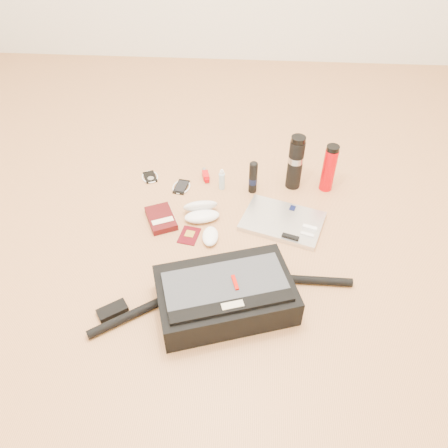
% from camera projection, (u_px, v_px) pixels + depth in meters
% --- Properties ---
extents(ground, '(4.00, 4.00, 0.00)m').
position_uv_depth(ground, '(227.00, 248.00, 1.90)').
color(ground, '#BD814E').
rests_on(ground, ground).
extents(messenger_bag, '(0.99, 0.45, 0.14)m').
position_uv_depth(messenger_bag, '(225.00, 295.00, 1.63)').
color(messenger_bag, black).
rests_on(messenger_bag, ground).
extents(laptop, '(0.42, 0.35, 0.03)m').
position_uv_depth(laptop, '(283.00, 221.00, 2.01)').
color(laptop, silver).
rests_on(laptop, ground).
extents(book, '(0.18, 0.21, 0.03)m').
position_uv_depth(book, '(161.00, 218.00, 2.02)').
color(book, '#3F0A0C').
rests_on(book, ground).
extents(passport, '(0.10, 0.13, 0.01)m').
position_uv_depth(passport, '(189.00, 235.00, 1.95)').
color(passport, '#47050C').
rests_on(passport, ground).
extents(mouse, '(0.08, 0.12, 0.04)m').
position_uv_depth(mouse, '(210.00, 236.00, 1.92)').
color(mouse, white).
rests_on(mouse, ground).
extents(sunglasses_case, '(0.19, 0.17, 0.09)m').
position_uv_depth(sunglasses_case, '(201.00, 211.00, 2.02)').
color(sunglasses_case, white).
rests_on(sunglasses_case, ground).
extents(ipod, '(0.11, 0.11, 0.01)m').
position_uv_depth(ipod, '(150.00, 177.00, 2.26)').
color(ipod, black).
rests_on(ipod, ground).
extents(phone, '(0.10, 0.12, 0.01)m').
position_uv_depth(phone, '(181.00, 187.00, 2.20)').
color(phone, black).
rests_on(phone, ground).
extents(inhaler, '(0.05, 0.11, 0.03)m').
position_uv_depth(inhaler, '(206.00, 175.00, 2.26)').
color(inhaler, red).
rests_on(inhaler, ground).
extents(spray_bottle, '(0.04, 0.04, 0.11)m').
position_uv_depth(spray_bottle, '(222.00, 180.00, 2.17)').
color(spray_bottle, '#A9CCE3').
rests_on(spray_bottle, ground).
extents(aerosol_can, '(0.05, 0.05, 0.18)m').
position_uv_depth(aerosol_can, '(253.00, 177.00, 2.13)').
color(aerosol_can, black).
rests_on(aerosol_can, ground).
extents(thermos_black, '(0.10, 0.10, 0.29)m').
position_uv_depth(thermos_black, '(295.00, 162.00, 2.12)').
color(thermos_black, black).
rests_on(thermos_black, ground).
extents(thermos_red, '(0.09, 0.09, 0.25)m').
position_uv_depth(thermos_red, '(329.00, 168.00, 2.12)').
color(thermos_red, red).
rests_on(thermos_red, ground).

